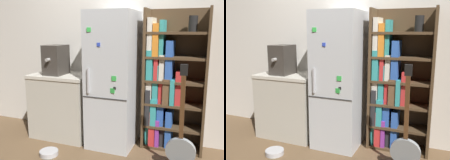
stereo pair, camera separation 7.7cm
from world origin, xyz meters
The scene contains 8 objects.
ground_plane centered at (0.00, 0.00, 0.00)m, with size 16.00×16.00×0.00m, color brown.
wall_back centered at (0.00, 0.47, 1.30)m, with size 8.00×0.05×2.60m.
refrigerator centered at (0.00, 0.15, 0.85)m, with size 0.56×0.63×1.71m.
bookshelf centered at (0.65, 0.31, 0.79)m, with size 0.74×0.32×1.73m.
kitchen_counter centered at (-0.75, 0.16, 0.44)m, with size 0.82×0.60×0.88m.
espresso_machine centered at (-0.81, 0.11, 1.08)m, with size 0.25×0.38×0.40m.
guitar centered at (0.90, -0.22, 0.17)m, with size 0.32×0.28×1.16m.
pet_bowl centered at (-0.61, -0.44, 0.03)m, with size 0.22×0.22×0.06m.
Camera 2 is at (1.16, -2.73, 1.48)m, focal length 40.00 mm.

